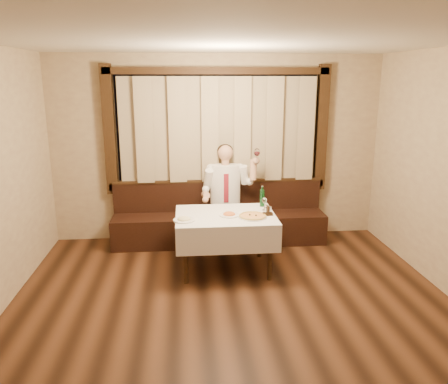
{
  "coord_description": "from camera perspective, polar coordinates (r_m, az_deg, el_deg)",
  "views": [
    {
      "loc": [
        -0.5,
        -3.61,
        2.45
      ],
      "look_at": [
        0.0,
        1.9,
        1.0
      ],
      "focal_mm": 35.0,
      "sensor_mm": 36.0,
      "label": 1
    }
  ],
  "objects": [
    {
      "name": "dining_table",
      "position": [
        5.63,
        0.19,
        -3.95
      ],
      "size": [
        1.27,
        0.97,
        0.76
      ],
      "color": "black",
      "rests_on": "ground"
    },
    {
      "name": "pizza",
      "position": [
        5.49,
        3.75,
        -3.16
      ],
      "size": [
        0.36,
        0.36,
        0.04
      ],
      "rotation": [
        0.0,
        0.0,
        0.29
      ],
      "color": "white",
      "rests_on": "dining_table"
    },
    {
      "name": "pasta_red",
      "position": [
        5.54,
        0.68,
        -2.75
      ],
      "size": [
        0.25,
        0.25,
        0.09
      ],
      "rotation": [
        0.0,
        0.0,
        -0.26
      ],
      "color": "white",
      "rests_on": "dining_table"
    },
    {
      "name": "banquette",
      "position": [
        6.71,
        -0.64,
        -3.93
      ],
      "size": [
        3.2,
        0.61,
        0.94
      ],
      "color": "black",
      "rests_on": "ground"
    },
    {
      "name": "table_wine_glass",
      "position": [
        5.76,
        5.31,
        -1.18
      ],
      "size": [
        0.06,
        0.06,
        0.17
      ],
      "rotation": [
        0.0,
        0.0,
        0.11
      ],
      "color": "white",
      "rests_on": "dining_table"
    },
    {
      "name": "green_bottle",
      "position": [
        5.93,
        5.01,
        -0.74
      ],
      "size": [
        0.06,
        0.06,
        0.29
      ],
      "rotation": [
        0.0,
        0.0,
        -0.24
      ],
      "color": "#11531F",
      "rests_on": "dining_table"
    },
    {
      "name": "seated_man",
      "position": [
        6.47,
        0.3,
        0.49
      ],
      "size": [
        0.85,
        0.64,
        1.51
      ],
      "color": "black",
      "rests_on": "ground"
    },
    {
      "name": "room",
      "position": [
        4.71,
        1.02,
        3.03
      ],
      "size": [
        5.01,
        6.01,
        2.81
      ],
      "color": "black",
      "rests_on": "ground"
    },
    {
      "name": "cruet_caddy",
      "position": [
        5.57,
        5.72,
        -2.6
      ],
      "size": [
        0.13,
        0.08,
        0.13
      ],
      "rotation": [
        0.0,
        0.0,
        0.2
      ],
      "color": "black",
      "rests_on": "dining_table"
    },
    {
      "name": "pasta_cream",
      "position": [
        5.36,
        -5.25,
        -3.38
      ],
      "size": [
        0.26,
        0.26,
        0.09
      ],
      "rotation": [
        0.0,
        0.0,
        -0.32
      ],
      "color": "white",
      "rests_on": "dining_table"
    }
  ]
}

